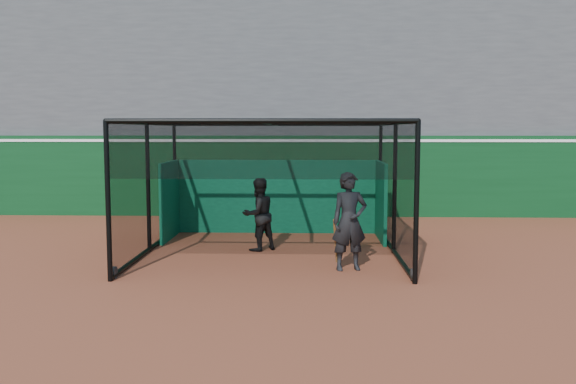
{
  "coord_description": "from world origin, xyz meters",
  "views": [
    {
      "loc": [
        1.53,
        -10.41,
        2.66
      ],
      "look_at": [
        1.11,
        2.0,
        1.4
      ],
      "focal_mm": 38.0,
      "sensor_mm": 36.0,
      "label": 1
    }
  ],
  "objects": [
    {
      "name": "grandstand",
      "position": [
        0.0,
        12.27,
        4.48
      ],
      "size": [
        50.0,
        7.85,
        8.95
      ],
      "color": "#4C4C4F",
      "rests_on": "ground"
    },
    {
      "name": "batter",
      "position": [
        0.42,
        2.91,
        0.81
      ],
      "size": [
        0.99,
        0.96,
        1.61
      ],
      "primitive_type": "imported",
      "rotation": [
        0.0,
        0.0,
        3.81
      ],
      "color": "black",
      "rests_on": "ground"
    },
    {
      "name": "ground",
      "position": [
        0.0,
        0.0,
        0.0
      ],
      "size": [
        120.0,
        120.0,
        0.0
      ],
      "primitive_type": "plane",
      "color": "brown",
      "rests_on": "ground"
    },
    {
      "name": "outfield_wall",
      "position": [
        0.0,
        8.5,
        1.29
      ],
      "size": [
        50.0,
        0.5,
        2.5
      ],
      "color": "#0A3917",
      "rests_on": "ground"
    },
    {
      "name": "on_deck_player",
      "position": [
        2.3,
        1.07,
        0.93
      ],
      "size": [
        0.77,
        0.59,
        1.87
      ],
      "color": "black",
      "rests_on": "ground"
    },
    {
      "name": "batting_cage",
      "position": [
        0.7,
        2.73,
        1.41
      ],
      "size": [
        5.45,
        5.44,
        2.82
      ],
      "color": "black",
      "rests_on": "ground"
    }
  ]
}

